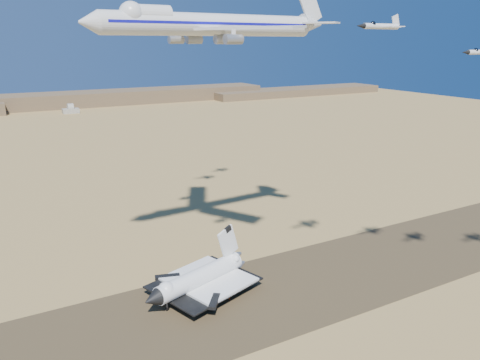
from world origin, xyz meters
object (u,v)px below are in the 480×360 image
carrier_747 (206,24)px  crew_b (229,297)px  shuttle (199,279)px  crew_c (230,296)px  crew_a (222,296)px  chase_jet_f (228,29)px  chase_jet_a (380,26)px  chase_jet_e (206,20)px

carrier_747 → crew_b: bearing=-102.6°
shuttle → crew_c: size_ratio=22.99×
shuttle → crew_c: bearing=-60.9°
carrier_747 → crew_a: (-5.55, -20.00, -87.93)m
chase_jet_f → chase_jet_a: bearing=-106.2°
carrier_747 → chase_jet_e: (21.48, 46.15, 3.34)m
chase_jet_e → chase_jet_f: size_ratio=1.02×
crew_a → crew_b: crew_b is taller
crew_c → chase_jet_f: (41.94, 81.14, 88.06)m
carrier_747 → chase_jet_a: 55.85m
shuttle → crew_c: (8.00, -7.39, -4.70)m
chase_jet_a → carrier_747: bearing=120.1°
crew_b → chase_jet_f: 127.64m
chase_jet_e → crew_a: bearing=-106.7°
chase_jet_a → shuttle: bearing=138.8°
crew_b → chase_jet_a: size_ratio=0.11×
crew_b → chase_jet_a: (34.66, -24.20, 86.58)m
crew_c → chase_jet_a: size_ratio=0.11×
chase_jet_f → chase_jet_e: bearing=-154.0°
carrier_747 → chase_jet_e: carrier_747 is taller
crew_b → carrier_747: bearing=-39.8°
shuttle → carrier_747: bearing=33.5°
chase_jet_a → chase_jet_e: chase_jet_e is taller
crew_b → chase_jet_e: 116.81m
crew_b → crew_c: (0.63, 0.85, 0.02)m
crew_b → chase_jet_e: bearing=-50.5°
carrier_747 → chase_jet_f: (38.81, 59.69, 0.18)m
crew_a → chase_jet_a: (36.46, -26.50, 86.61)m
carrier_747 → crew_a: 90.35m
crew_c → crew_b: bearing=105.0°
chase_jet_a → chase_jet_f: (7.91, 106.19, 1.50)m
chase_jet_f → crew_c: bearing=-129.3°
chase_jet_f → crew_b: bearing=-129.4°
chase_jet_a → chase_jet_f: chase_jet_f is taller
crew_c → chase_jet_f: bearing=-65.8°
shuttle → crew_a: 9.43m
chase_jet_e → chase_jet_f: (17.34, 13.54, -3.15)m
carrier_747 → chase_jet_a: bearing=-59.4°
crew_a → crew_c: bearing=-111.9°
crew_c → shuttle: bearing=8.8°
shuttle → chase_jet_f: chase_jet_f is taller
shuttle → carrier_747: 85.09m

